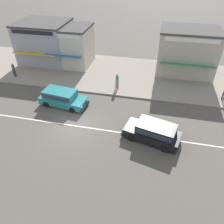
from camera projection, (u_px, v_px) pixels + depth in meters
The scene contains 10 objects.
ground_plane at pixel (76, 126), 19.23m from camera, with size 160.00×160.00×0.00m, color #544F47.
lane_centre_stripe at pixel (76, 126), 19.23m from camera, with size 50.40×0.14×0.01m, color silver.
kerb_strip at pixel (104, 72), 27.36m from camera, with size 68.00×10.00×0.15m, color gray.
minivan_black_0 at pixel (154, 132), 17.38m from camera, with size 4.88×2.91×1.56m.
minivan_teal_3 at pixel (62, 97), 21.37m from camera, with size 4.87×2.40×1.56m.
pedestrian_mid_kerb at pixel (14, 69), 25.78m from camera, with size 0.34×0.34×1.66m.
pedestrian_far_end at pixel (117, 80), 23.57m from camera, with size 0.34×0.34×1.72m.
shopfront_corner_warung at pixel (46, 41), 28.75m from camera, with size 6.34×6.39×5.06m.
shopfront_mid_block at pixel (70, 45), 27.94m from camera, with size 5.20×5.45×4.83m.
shopfront_far_kios at pixel (187, 51), 25.81m from camera, with size 6.73×5.46×5.23m.
Camera 1 is at (6.25, -13.60, 12.56)m, focal length 35.00 mm.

